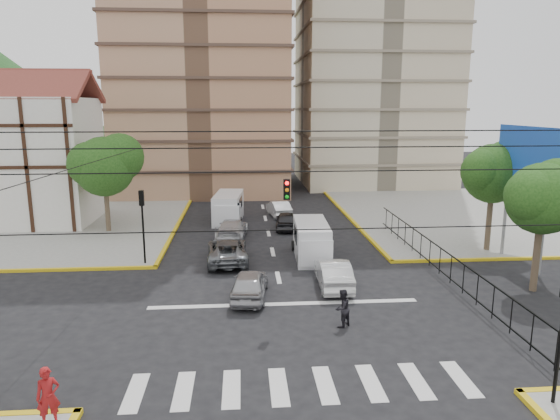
{
  "coord_description": "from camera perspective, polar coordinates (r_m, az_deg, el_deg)",
  "views": [
    {
      "loc": [
        -1.94,
        -21.33,
        9.35
      ],
      "look_at": [
        0.04,
        4.25,
        4.0
      ],
      "focal_mm": 32.0,
      "sensor_mm": 36.0,
      "label": 1
    }
  ],
  "objects": [
    {
      "name": "park_fence",
      "position": [
        29.57,
        17.69,
        -7.24
      ],
      "size": [
        0.1,
        22.5,
        1.66
      ],
      "primitive_type": null,
      "color": "black",
      "rests_on": "ground"
    },
    {
      "name": "sidewalk_ne",
      "position": [
        47.7,
        23.06,
        -0.39
      ],
      "size": [
        26.0,
        26.0,
        0.15
      ],
      "primitive_type": "cube",
      "color": "gray",
      "rests_on": "ground"
    },
    {
      "name": "tree_park_c",
      "position": [
        34.55,
        23.31,
        4.15
      ],
      "size": [
        4.65,
        3.8,
        7.25
      ],
      "color": "#473828",
      "rests_on": "ground"
    },
    {
      "name": "tree_tudor",
      "position": [
        38.87,
        -19.32,
        5.02
      ],
      "size": [
        5.39,
        4.4,
        7.43
      ],
      "color": "#473828",
      "rests_on": "ground"
    },
    {
      "name": "car_white_front_right",
      "position": [
        26.59,
        6.11,
        -7.19
      ],
      "size": [
        1.71,
        4.55,
        1.48
      ],
      "primitive_type": "imported",
      "rotation": [
        0.0,
        0.0,
        3.11
      ],
      "color": "silver",
      "rests_on": "ground"
    },
    {
      "name": "billboard",
      "position": [
        32.04,
        26.46,
        4.54
      ],
      "size": [
        0.36,
        6.2,
        8.1
      ],
      "color": "slate",
      "rests_on": "ground"
    },
    {
      "name": "car_darkgrey_mid_right",
      "position": [
        38.63,
        0.75,
        -1.17
      ],
      "size": [
        1.99,
        4.18,
        1.38
      ],
      "primitive_type": "imported",
      "rotation": [
        0.0,
        0.0,
        3.05
      ],
      "color": "#262528",
      "rests_on": "ground"
    },
    {
      "name": "stop_line",
      "position": [
        24.47,
        0.47,
        -10.68
      ],
      "size": [
        13.0,
        0.4,
        0.01
      ],
      "primitive_type": "cube",
      "color": "silver",
      "rests_on": "ground"
    },
    {
      "name": "van_left_lane",
      "position": [
        40.99,
        -5.93,
        0.15
      ],
      "size": [
        2.53,
        5.36,
        2.33
      ],
      "rotation": [
        0.0,
        0.0,
        -0.1
      ],
      "color": "silver",
      "rests_on": "ground"
    },
    {
      "name": "pedestrian_sw_corner",
      "position": [
        16.93,
        -24.98,
        -18.76
      ],
      "size": [
        0.78,
        0.66,
        1.81
      ],
      "primitive_type": "imported",
      "rotation": [
        0.0,
        0.0,
        0.41
      ],
      "color": "#A8191C",
      "rests_on": "sidewalk_sw"
    },
    {
      "name": "car_grey_mid_left",
      "position": [
        30.7,
        -6.03,
        -4.63
      ],
      "size": [
        2.6,
        5.24,
        1.43
      ],
      "primitive_type": "imported",
      "rotation": [
        0.0,
        0.0,
        3.19
      ],
      "color": "slate",
      "rests_on": "ground"
    },
    {
      "name": "traffic_light_hanging",
      "position": [
        19.7,
        1.3,
        1.69
      ],
      "size": [
        18.0,
        9.12,
        0.92
      ],
      "color": "black",
      "rests_on": "ground"
    },
    {
      "name": "ground",
      "position": [
        23.37,
        0.72,
        -11.81
      ],
      "size": [
        160.0,
        160.0,
        0.0
      ],
      "primitive_type": "plane",
      "color": "black",
      "rests_on": "ground"
    },
    {
      "name": "car_white_rear_right",
      "position": [
        43.1,
        -0.15,
        0.18
      ],
      "size": [
        2.1,
        4.34,
        1.37
      ],
      "primitive_type": "imported",
      "rotation": [
        0.0,
        0.0,
        3.3
      ],
      "color": "white",
      "rests_on": "ground"
    },
    {
      "name": "car_silver_front_left",
      "position": [
        25.02,
        -3.49,
        -8.42
      ],
      "size": [
        2.17,
        4.39,
        1.44
      ],
      "primitive_type": "imported",
      "rotation": [
        0.0,
        0.0,
        3.03
      ],
      "color": "#A1A2A6",
      "rests_on": "ground"
    },
    {
      "name": "traffic_light_nw",
      "position": [
        30.36,
        -15.45,
        -0.51
      ],
      "size": [
        0.28,
        0.22,
        4.4
      ],
      "color": "black",
      "rests_on": "ground"
    },
    {
      "name": "crosswalk_stripes",
      "position": [
        18.06,
        2.53,
        -19.4
      ],
      "size": [
        12.0,
        2.4,
        0.01
      ],
      "primitive_type": "cube",
      "color": "silver",
      "rests_on": "ground"
    },
    {
      "name": "tudor_building",
      "position": [
        44.9,
        -26.85,
        5.28
      ],
      "size": [
        10.8,
        8.05,
        12.23
      ],
      "color": "silver",
      "rests_on": "ground"
    },
    {
      "name": "car_silver_rear_left",
      "position": [
        36.01,
        -5.5,
        -2.16
      ],
      "size": [
        2.53,
        5.07,
        1.42
      ],
      "primitive_type": "imported",
      "rotation": [
        0.0,
        0.0,
        3.03
      ],
      "color": "silver",
      "rests_on": "ground"
    },
    {
      "name": "sidewalk_nw",
      "position": [
        46.05,
        -27.41,
        -1.18
      ],
      "size": [
        26.0,
        26.0,
        0.15
      ],
      "primitive_type": "cube",
      "color": "gray",
      "rests_on": "ground"
    },
    {
      "name": "pedestrian_crosswalk",
      "position": [
        22.0,
        7.12,
        -11.08
      ],
      "size": [
        1.03,
        1.01,
        1.68
      ],
      "primitive_type": "imported",
      "rotation": [
        0.0,
        0.0,
        3.84
      ],
      "color": "black",
      "rests_on": "ground"
    },
    {
      "name": "tree_park_a",
      "position": [
        28.1,
        27.97,
        1.5
      ],
      "size": [
        4.41,
        3.6,
        6.83
      ],
      "color": "#473828",
      "rests_on": "ground"
    },
    {
      "name": "van_right_lane",
      "position": [
        31.06,
        3.67,
        -3.65
      ],
      "size": [
        2.18,
        5.1,
        2.27
      ],
      "rotation": [
        0.0,
        0.0,
        -0.04
      ],
      "color": "silver",
      "rests_on": "ground"
    }
  ]
}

